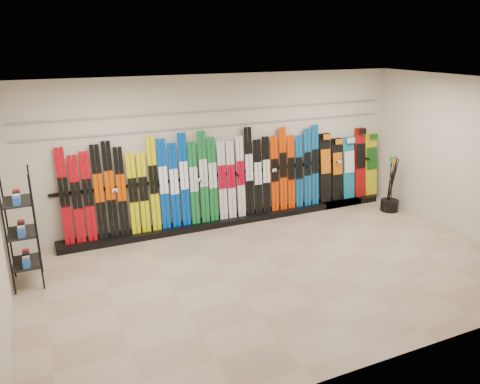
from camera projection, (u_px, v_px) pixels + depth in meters
name	position (u px, v px, depth m)	size (l,w,h in m)	color
floor	(279.00, 271.00, 7.70)	(8.00, 8.00, 0.00)	gray
back_wall	(221.00, 150.00, 9.39)	(8.00, 8.00, 0.00)	beige
right_wall	(467.00, 158.00, 8.80)	(5.00, 5.00, 0.00)	beige
ceiling	(284.00, 85.00, 6.76)	(8.00, 8.00, 0.00)	silver
ski_rack_base	(236.00, 219.00, 9.74)	(8.00, 0.40, 0.12)	black
skis	(203.00, 181.00, 9.23)	(5.37, 0.20, 1.83)	#B2050F
snowboards	(349.00, 166.00, 10.68)	(1.58, 0.24, 1.59)	black
accessory_rack	(22.00, 229.00, 7.04)	(0.40, 0.60, 1.82)	black
pole_bin	(389.00, 205.00, 10.35)	(0.39, 0.39, 0.25)	black
ski_poles	(391.00, 184.00, 10.24)	(0.26, 0.29, 1.18)	black
slatwall_rail_0	(221.00, 126.00, 9.22)	(7.60, 0.02, 0.03)	gray
slatwall_rail_1	(221.00, 110.00, 9.13)	(7.60, 0.02, 0.03)	gray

